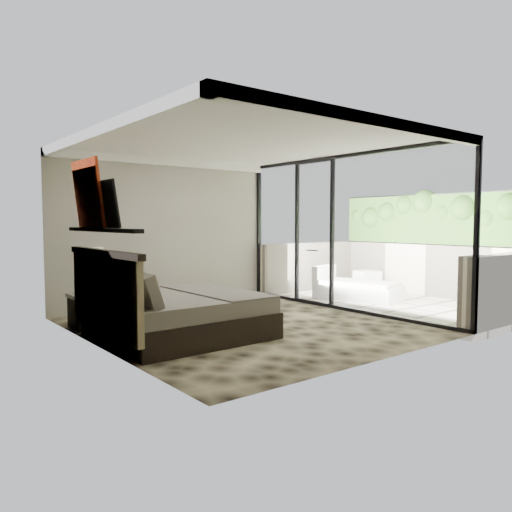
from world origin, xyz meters
TOP-DOWN VIEW (x-y plane):
  - floor at (0.00, 0.00)m, footprint 5.00×5.00m
  - ceiling at (0.00, 0.00)m, footprint 4.50×5.00m
  - back_wall at (0.00, 2.49)m, footprint 4.50×0.02m
  - left_wall at (-2.24, 0.00)m, footprint 0.02×5.00m
  - glass_wall at (2.25, 0.00)m, footprint 0.08×5.00m
  - terrace_slab at (3.75, 0.00)m, footprint 3.00×5.00m
  - parapet_far at (5.10, 0.00)m, footprint 0.30×5.00m
  - foliage_hedge at (5.10, 0.00)m, footprint 0.36×4.60m
  - picture_ledge at (-2.18, 0.10)m, footprint 0.12×2.20m
  - bed at (-1.24, -0.01)m, footprint 2.16×2.09m
  - nightstand at (-1.90, 1.36)m, footprint 0.58×0.58m
  - table_lamp at (-1.89, 1.35)m, footprint 0.38×0.38m
  - abstract_canvas at (-2.19, 0.53)m, footprint 0.13×0.90m
  - framed_print at (-2.14, -0.05)m, footprint 0.11×0.50m
  - ottoman at (4.45, 1.26)m, footprint 0.60×0.60m
  - lounger at (3.40, 0.71)m, footprint 1.25×1.86m

SIDE VIEW (x-z plane):
  - terrace_slab at x=3.75m, z-range -0.12..0.00m
  - floor at x=0.00m, z-range 0.00..0.00m
  - lounger at x=3.40m, z-range -0.13..0.54m
  - ottoman at x=4.45m, z-range 0.00..0.48m
  - nightstand at x=-1.90m, z-range 0.00..0.56m
  - bed at x=-1.24m, z-range -0.25..0.95m
  - parapet_far at x=5.10m, z-range 0.00..1.10m
  - table_lamp at x=-1.89m, z-range 0.62..1.31m
  - back_wall at x=0.00m, z-range 0.00..2.80m
  - left_wall at x=-2.24m, z-range 0.00..2.80m
  - glass_wall at x=2.25m, z-range 0.00..2.80m
  - picture_ledge at x=-2.18m, z-range 1.48..1.52m
  - foliage_hedge at x=5.10m, z-range 1.10..2.20m
  - framed_print at x=-2.14m, z-range 1.53..2.12m
  - abstract_canvas at x=-2.19m, z-range 1.53..2.42m
  - ceiling at x=0.00m, z-range 2.78..2.80m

